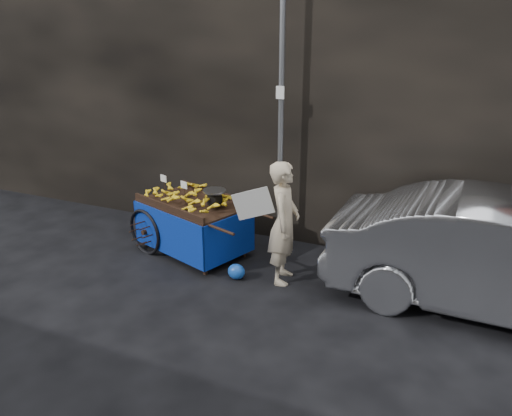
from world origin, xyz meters
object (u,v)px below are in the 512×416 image
at_px(banana_cart, 191,207).
at_px(plastic_bag, 236,272).
at_px(vendor, 284,223).
at_px(parked_car, 510,259).

relative_size(banana_cart, plastic_bag, 9.63).
height_order(banana_cart, plastic_bag, banana_cart).
bearing_deg(plastic_bag, vendor, 22.82).
xyz_separation_m(plastic_bag, parked_car, (3.32, 0.59, 0.59)).
xyz_separation_m(banana_cart, parked_car, (4.35, 0.04, -0.02)).
height_order(plastic_bag, parked_car, parked_car).
xyz_separation_m(vendor, plastic_bag, (-0.59, -0.25, -0.73)).
xyz_separation_m(vendor, parked_car, (2.73, 0.34, -0.14)).
relative_size(banana_cart, vendor, 1.41).
height_order(banana_cart, parked_car, parked_car).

